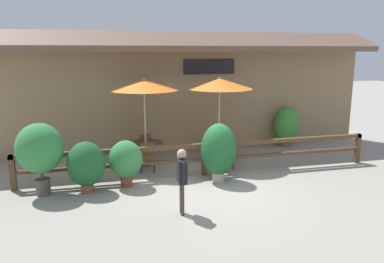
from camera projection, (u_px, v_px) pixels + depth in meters
ground_plane at (215, 187)px, 9.94m from camera, size 60.00×60.00×0.00m
building_facade at (181, 90)px, 13.37m from camera, size 14.28×1.49×4.23m
patio_railing at (204, 152)px, 10.78m from camera, size 10.40×0.14×0.95m
patio_umbrella_near at (144, 85)px, 11.47m from camera, size 2.11×2.11×2.73m
dining_table_near at (146, 147)px, 11.88m from camera, size 1.07×1.07×0.71m
chair_near_streetside at (148, 156)px, 11.18m from camera, size 0.48×0.48×0.85m
chair_near_wallside at (144, 144)px, 12.62m from camera, size 0.51×0.51×0.85m
patio_umbrella_middle at (220, 84)px, 11.89m from camera, size 2.11×2.11×2.73m
dining_table_middle at (219, 143)px, 12.31m from camera, size 1.07×1.07×0.71m
chair_middle_streetside at (226, 152)px, 11.57m from camera, size 0.51×0.51×0.85m
chair_middle_wallside at (213, 141)px, 13.09m from camera, size 0.42×0.42×0.85m
potted_plant_corner_fern at (40, 150)px, 9.19m from camera, size 1.14×1.03×1.84m
potted_plant_entrance_palm at (86, 165)px, 9.46m from camera, size 0.95×0.86×1.33m
potted_plant_broad_leaf at (219, 150)px, 10.25m from camera, size 0.98×0.88×1.63m
potted_plant_tall_tropical at (126, 160)px, 9.87m from camera, size 0.88×0.79×1.25m
potted_plant_small_flowering at (287, 126)px, 14.06m from camera, size 0.93×0.83×1.52m
pedestrian at (182, 173)px, 8.12m from camera, size 0.20×0.53×1.49m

